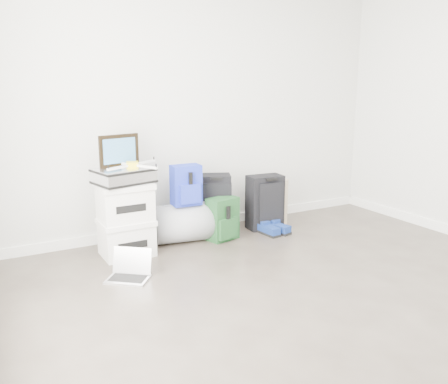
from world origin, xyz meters
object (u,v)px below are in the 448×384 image
boxes_stack (126,219)px  large_suitcase (211,204)px  briefcase (124,176)px  duffel_bag (186,223)px  laptop (130,271)px  carry_on (265,202)px

boxes_stack → large_suitcase: bearing=11.0°
briefcase → large_suitcase: size_ratio=0.77×
duffel_bag → laptop: duffel_bag is taller
briefcase → carry_on: size_ratio=0.82×
duffel_bag → laptop: (-0.79, -0.63, -0.14)m
briefcase → carry_on: briefcase is taller
carry_on → boxes_stack: bearing=-172.4°
large_suitcase → laptop: 1.38m
boxes_stack → large_suitcase: boxes_stack is taller
boxes_stack → laptop: bearing=-105.8°
briefcase → duffel_bag: bearing=-3.8°
boxes_stack → briefcase: briefcase is taller
briefcase → duffel_bag: 0.86m
briefcase → large_suitcase: briefcase is taller
duffel_bag → carry_on: size_ratio=1.05×
large_suitcase → laptop: size_ratio=1.55×
large_suitcase → laptop: bearing=-123.3°
carry_on → large_suitcase: bearing=172.3°
briefcase → large_suitcase: (0.99, 0.20, -0.44)m
laptop → duffel_bag: bearing=77.2°
carry_on → briefcase: bearing=-172.4°
briefcase → duffel_bag: size_ratio=0.78×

